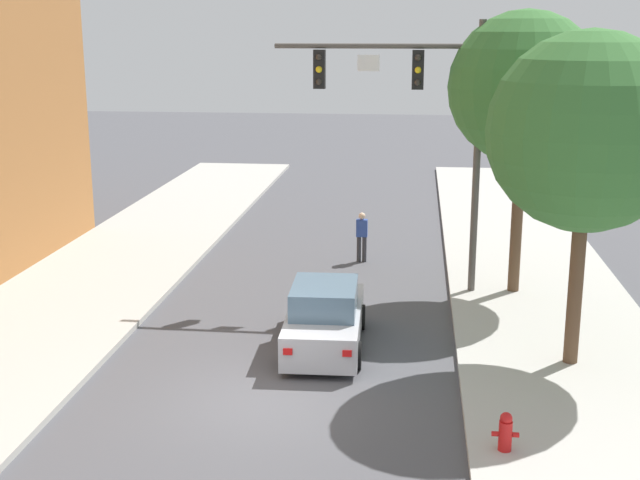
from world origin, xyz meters
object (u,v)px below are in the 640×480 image
at_px(fire_hydrant, 505,432).
at_px(street_tree_nearest, 587,132).
at_px(car_lead_silver, 325,319).
at_px(pedestrian_crossing_road, 362,235).
at_px(traffic_signal_mast, 421,108).
at_px(street_tree_second, 524,88).

height_order(fire_hydrant, street_tree_nearest, street_tree_nearest).
xyz_separation_m(car_lead_silver, pedestrian_crossing_road, (0.36, 7.78, 0.19)).
bearing_deg(traffic_signal_mast, pedestrian_crossing_road, 118.92).
height_order(traffic_signal_mast, pedestrian_crossing_road, traffic_signal_mast).
bearing_deg(street_tree_second, car_lead_silver, -136.39).
bearing_deg(car_lead_silver, fire_hydrant, -53.12).
distance_m(car_lead_silver, fire_hydrant, 6.26).
bearing_deg(pedestrian_crossing_road, street_tree_second, -34.48).
xyz_separation_m(traffic_signal_mast, car_lead_silver, (-2.14, -4.56, -4.58)).
bearing_deg(pedestrian_crossing_road, traffic_signal_mast, -61.08).
distance_m(pedestrian_crossing_road, street_tree_second, 7.39).
xyz_separation_m(pedestrian_crossing_road, fire_hydrant, (3.39, -12.79, -0.41)).
xyz_separation_m(car_lead_silver, street_tree_nearest, (5.61, -0.65, 4.57)).
distance_m(car_lead_silver, street_tree_nearest, 7.27).
relative_size(fire_hydrant, street_tree_second, 0.09).
bearing_deg(street_tree_nearest, pedestrian_crossing_road, 121.91).
relative_size(street_tree_nearest, street_tree_second, 0.94).
bearing_deg(street_tree_second, pedestrian_crossing_road, 145.52).
relative_size(car_lead_silver, street_tree_nearest, 0.59).
relative_size(car_lead_silver, street_tree_second, 0.55).
xyz_separation_m(pedestrian_crossing_road, street_tree_second, (4.54, -3.12, 4.94)).
bearing_deg(car_lead_silver, street_tree_nearest, -6.56).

